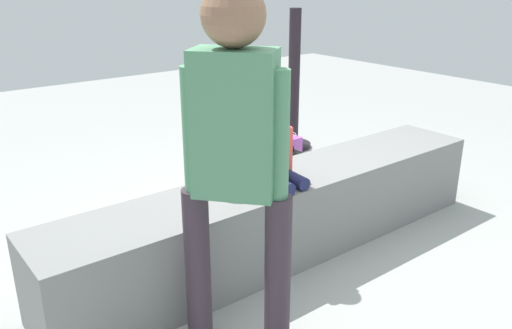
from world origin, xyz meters
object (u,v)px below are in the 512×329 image
Objects in this scene: cake_plate at (239,192)px; cake_box_white at (236,163)px; water_bottle_near_gift at (181,234)px; child_seated at (273,147)px; adult_standing at (235,148)px; handbag_black_leather at (283,167)px; gift_bag at (288,152)px; party_cup_red at (189,195)px.

cake_box_white is at bearing 54.91° from cake_plate.
cake_plate is 0.66m from water_bottle_near_gift.
child_seated is 0.84m from adult_standing.
handbag_black_leather reaches higher than cake_box_white.
cake_plate is 1.76m from cake_box_white.
handbag_black_leather is (1.23, 0.46, 0.03)m from water_bottle_near_gift.
gift_bag is 1.45× the size of water_bottle_near_gift.
water_bottle_near_gift is at bearing -159.72° from handbag_black_leather.
party_cup_red is at bearing -154.38° from cake_box_white.
adult_standing reaches higher than party_cup_red.
child_seated is at bearing -117.72° from cake_box_white.
party_cup_red is (0.05, 1.04, -0.66)m from child_seated.
child_seated is 1.40m from handbag_black_leather.
child_seated is 1.24m from party_cup_red.
water_bottle_near_gift is at bearing -125.31° from party_cup_red.
party_cup_red is at bearing 87.28° from child_seated.
cake_plate is (0.36, 0.47, -0.45)m from adult_standing.
cake_plate is at bearing -140.09° from handbag_black_leather.
water_bottle_near_gift is at bearing -155.15° from gift_bag.
water_bottle_near_gift is at bearing 74.73° from adult_standing.
child_seated is at bearing 7.16° from cake_plate.
adult_standing is 2.47m from cake_box_white.
child_seated is at bearing 39.06° from adult_standing.
cake_box_white is at bearing 25.62° from party_cup_red.
adult_standing reaches higher than water_bottle_near_gift.
water_bottle_near_gift is 2.04× the size of party_cup_red.
party_cup_red is (0.31, 1.07, -0.47)m from cake_plate.
child_seated is 1.50× the size of cake_box_white.
child_seated is 4.68× the size of party_cup_red.
handbag_black_leather is (1.14, 0.95, -0.40)m from cake_plate.
cake_plate is 2.17× the size of party_cup_red.
cake_box_white is (1.07, 0.90, -0.02)m from water_bottle_near_gift.
gift_bag is 0.48m from cake_box_white.
child_seated is 1.67m from cake_box_white.
handbag_black_leather is (0.82, -0.12, 0.07)m from party_cup_red.
party_cup_red is (0.41, 0.58, -0.04)m from water_bottle_near_gift.
handbag_black_leather is at bearing 46.43° from child_seated.
child_seated is 0.30× the size of adult_standing.
cake_box_white is at bearing 109.94° from handbag_black_leather.
child_seated is at bearing -134.60° from gift_bag.
gift_bag is 0.86× the size of handbag_black_leather.
child_seated reaches higher than water_bottle_near_gift.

